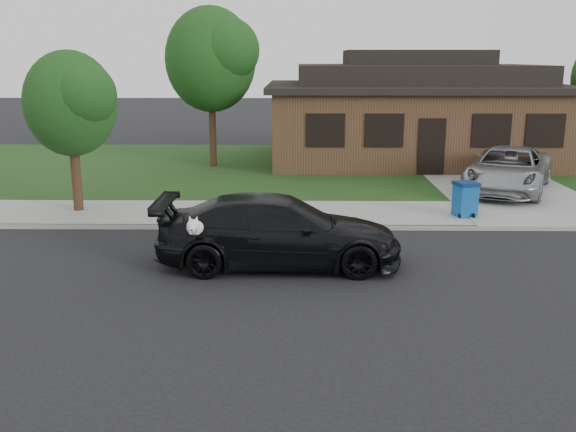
{
  "coord_description": "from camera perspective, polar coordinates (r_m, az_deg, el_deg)",
  "views": [
    {
      "loc": [
        -1.07,
        -13.11,
        4.51
      ],
      "look_at": [
        -1.26,
        0.58,
        1.1
      ],
      "focal_mm": 40.0,
      "sensor_mm": 36.0,
      "label": 1
    }
  ],
  "objects": [
    {
      "name": "tree_0",
      "position": [
        26.19,
        -6.56,
        13.83
      ],
      "size": [
        3.78,
        3.6,
        6.34
      ],
      "color": "#332114",
      "rests_on": "ground"
    },
    {
      "name": "sidewalk",
      "position": [
        18.68,
        4.05,
        0.16
      ],
      "size": [
        60.0,
        3.0,
        0.12
      ],
      "primitive_type": "cube",
      "color": "gray",
      "rests_on": "ground"
    },
    {
      "name": "curb",
      "position": [
        17.23,
        4.33,
        -1.03
      ],
      "size": [
        60.0,
        0.12,
        0.12
      ],
      "primitive_type": "cube",
      "color": "gray",
      "rests_on": "ground"
    },
    {
      "name": "driveway",
      "position": [
        24.57,
        17.52,
        2.92
      ],
      "size": [
        4.5,
        13.0,
        0.14
      ],
      "primitive_type": "cube",
      "color": "gray",
      "rests_on": "ground"
    },
    {
      "name": "recycling_bin",
      "position": [
        18.75,
        15.48,
        1.48
      ],
      "size": [
        0.73,
        0.73,
        0.98
      ],
      "rotation": [
        0.0,
        0.0,
        0.28
      ],
      "color": "#0C4A8D",
      "rests_on": "sidewalk"
    },
    {
      "name": "house",
      "position": [
        28.66,
        11.11,
        8.97
      ],
      "size": [
        12.6,
        8.6,
        4.65
      ],
      "color": "#422B1C",
      "rests_on": "ground"
    },
    {
      "name": "tree_2",
      "position": [
        19.32,
        -18.54,
        9.59
      ],
      "size": [
        2.73,
        2.6,
        4.59
      ],
      "color": "#332114",
      "rests_on": "ground"
    },
    {
      "name": "ground",
      "position": [
        13.9,
        5.19,
        -5.0
      ],
      "size": [
        120.0,
        120.0,
        0.0
      ],
      "primitive_type": "plane",
      "color": "black",
      "rests_on": "ground"
    },
    {
      "name": "lawn",
      "position": [
        26.51,
        3.1,
        4.31
      ],
      "size": [
        60.0,
        13.0,
        0.13
      ],
      "primitive_type": "cube",
      "color": "#193814",
      "rests_on": "ground"
    },
    {
      "name": "sedan",
      "position": [
        14.1,
        -0.84,
        -1.36
      ],
      "size": [
        5.36,
        2.5,
        1.56
      ],
      "rotation": [
        0.0,
        0.0,
        1.57
      ],
      "color": "black",
      "rests_on": "ground"
    },
    {
      "name": "minivan",
      "position": [
        22.58,
        18.99,
        3.93
      ],
      "size": [
        4.36,
        5.74,
        1.45
      ],
      "primitive_type": "imported",
      "rotation": [
        0.0,
        0.0,
        -0.43
      ],
      "color": "#9D9FA3",
      "rests_on": "driveway"
    }
  ]
}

